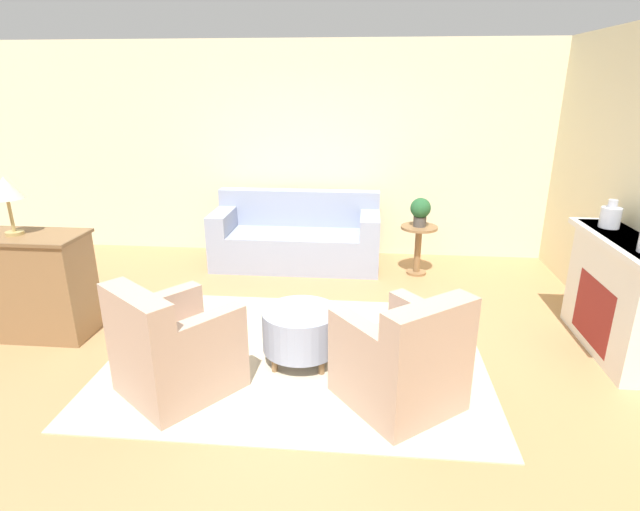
{
  "coord_description": "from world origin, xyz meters",
  "views": [
    {
      "loc": [
        0.56,
        -3.81,
        2.28
      ],
      "look_at": [
        0.15,
        0.55,
        0.75
      ],
      "focal_mm": 28.0,
      "sensor_mm": 36.0,
      "label": 1
    }
  ],
  "objects_px": {
    "dresser": "(25,284)",
    "vase_mantel_near": "(610,217)",
    "side_table": "(418,242)",
    "potted_plant_on_side_table": "(420,210)",
    "table_lamp": "(6,190)",
    "armchair_left": "(173,350)",
    "armchair_right": "(403,362)",
    "ottoman_table": "(301,330)",
    "couch": "(297,239)"
  },
  "relations": [
    {
      "from": "potted_plant_on_side_table",
      "to": "table_lamp",
      "type": "relative_size",
      "value": 0.67
    },
    {
      "from": "armchair_right",
      "to": "potted_plant_on_side_table",
      "type": "distance_m",
      "value": 2.79
    },
    {
      "from": "armchair_left",
      "to": "ottoman_table",
      "type": "height_order",
      "value": "armchair_left"
    },
    {
      "from": "vase_mantel_near",
      "to": "ottoman_table",
      "type": "bearing_deg",
      "value": -163.46
    },
    {
      "from": "armchair_right",
      "to": "ottoman_table",
      "type": "relative_size",
      "value": 1.64
    },
    {
      "from": "vase_mantel_near",
      "to": "armchair_right",
      "type": "bearing_deg",
      "value": -144.76
    },
    {
      "from": "ottoman_table",
      "to": "dresser",
      "type": "bearing_deg",
      "value": 174.13
    },
    {
      "from": "armchair_left",
      "to": "potted_plant_on_side_table",
      "type": "height_order",
      "value": "potted_plant_on_side_table"
    },
    {
      "from": "side_table",
      "to": "potted_plant_on_side_table",
      "type": "bearing_deg",
      "value": 180.0
    },
    {
      "from": "potted_plant_on_side_table",
      "to": "side_table",
      "type": "bearing_deg",
      "value": 0.0
    },
    {
      "from": "table_lamp",
      "to": "side_table",
      "type": "bearing_deg",
      "value": 27.11
    },
    {
      "from": "armchair_left",
      "to": "side_table",
      "type": "distance_m",
      "value": 3.43
    },
    {
      "from": "dresser",
      "to": "vase_mantel_near",
      "type": "distance_m",
      "value": 5.37
    },
    {
      "from": "armchair_left",
      "to": "dresser",
      "type": "distance_m",
      "value": 1.88
    },
    {
      "from": "armchair_right",
      "to": "dresser",
      "type": "height_order",
      "value": "dresser"
    },
    {
      "from": "armchair_right",
      "to": "side_table",
      "type": "relative_size",
      "value": 1.73
    },
    {
      "from": "side_table",
      "to": "vase_mantel_near",
      "type": "relative_size",
      "value": 2.44
    },
    {
      "from": "side_table",
      "to": "potted_plant_on_side_table",
      "type": "relative_size",
      "value": 1.76
    },
    {
      "from": "potted_plant_on_side_table",
      "to": "table_lamp",
      "type": "height_order",
      "value": "table_lamp"
    },
    {
      "from": "couch",
      "to": "table_lamp",
      "type": "distance_m",
      "value": 3.28
    },
    {
      "from": "couch",
      "to": "potted_plant_on_side_table",
      "type": "bearing_deg",
      "value": -7.78
    },
    {
      "from": "armchair_right",
      "to": "ottoman_table",
      "type": "distance_m",
      "value": 0.97
    },
    {
      "from": "armchair_right",
      "to": "dresser",
      "type": "distance_m",
      "value": 3.52
    },
    {
      "from": "side_table",
      "to": "dresser",
      "type": "distance_m",
      "value": 4.25
    },
    {
      "from": "ottoman_table",
      "to": "potted_plant_on_side_table",
      "type": "bearing_deg",
      "value": 61.96
    },
    {
      "from": "armchair_left",
      "to": "dresser",
      "type": "xyz_separation_m",
      "value": [
        -1.7,
        0.79,
        0.15
      ]
    },
    {
      "from": "side_table",
      "to": "table_lamp",
      "type": "height_order",
      "value": "table_lamp"
    },
    {
      "from": "ottoman_table",
      "to": "side_table",
      "type": "bearing_deg",
      "value": 61.96
    },
    {
      "from": "potted_plant_on_side_table",
      "to": "couch",
      "type": "bearing_deg",
      "value": 172.22
    },
    {
      "from": "armchair_left",
      "to": "table_lamp",
      "type": "relative_size",
      "value": 2.03
    },
    {
      "from": "armchair_right",
      "to": "couch",
      "type": "bearing_deg",
      "value": 111.97
    },
    {
      "from": "couch",
      "to": "table_lamp",
      "type": "bearing_deg",
      "value": -136.21
    },
    {
      "from": "armchair_left",
      "to": "armchair_right",
      "type": "bearing_deg",
      "value": 0.0
    },
    {
      "from": "ottoman_table",
      "to": "dresser",
      "type": "height_order",
      "value": "dresser"
    },
    {
      "from": "side_table",
      "to": "table_lamp",
      "type": "xyz_separation_m",
      "value": [
        -3.78,
        -1.94,
        0.98
      ]
    },
    {
      "from": "armchair_right",
      "to": "dresser",
      "type": "xyz_separation_m",
      "value": [
        -3.43,
        0.79,
        0.15
      ]
    },
    {
      "from": "side_table",
      "to": "potted_plant_on_side_table",
      "type": "height_order",
      "value": "potted_plant_on_side_table"
    },
    {
      "from": "armchair_left",
      "to": "armchair_right",
      "type": "distance_m",
      "value": 1.73
    },
    {
      "from": "dresser",
      "to": "vase_mantel_near",
      "type": "relative_size",
      "value": 4.73
    },
    {
      "from": "armchair_right",
      "to": "vase_mantel_near",
      "type": "xyz_separation_m",
      "value": [
        1.88,
        1.33,
        0.79
      ]
    },
    {
      "from": "potted_plant_on_side_table",
      "to": "ottoman_table",
      "type": "bearing_deg",
      "value": -118.04
    },
    {
      "from": "dresser",
      "to": "vase_mantel_near",
      "type": "xyz_separation_m",
      "value": [
        5.3,
        0.53,
        0.63
      ]
    },
    {
      "from": "armchair_left",
      "to": "potted_plant_on_side_table",
      "type": "xyz_separation_m",
      "value": [
        2.08,
        2.73,
        0.46
      ]
    },
    {
      "from": "side_table",
      "to": "dresser",
      "type": "xyz_separation_m",
      "value": [
        -3.78,
        -1.94,
        0.1
      ]
    },
    {
      "from": "dresser",
      "to": "armchair_right",
      "type": "bearing_deg",
      "value": -13.03
    },
    {
      "from": "armchair_right",
      "to": "ottoman_table",
      "type": "height_order",
      "value": "armchair_right"
    },
    {
      "from": "armchair_right",
      "to": "dresser",
      "type": "relative_size",
      "value": 0.89
    },
    {
      "from": "table_lamp",
      "to": "vase_mantel_near",
      "type": "bearing_deg",
      "value": 5.73
    },
    {
      "from": "couch",
      "to": "ottoman_table",
      "type": "distance_m",
      "value": 2.44
    },
    {
      "from": "dresser",
      "to": "potted_plant_on_side_table",
      "type": "xyz_separation_m",
      "value": [
        3.78,
        1.94,
        0.31
      ]
    }
  ]
}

